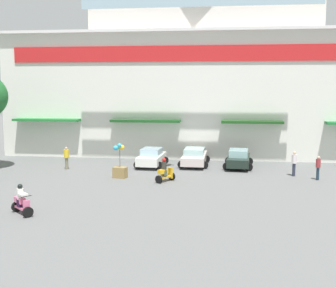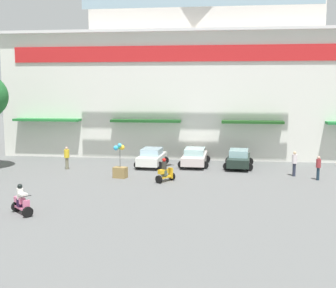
{
  "view_description": "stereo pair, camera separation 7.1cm",
  "coord_description": "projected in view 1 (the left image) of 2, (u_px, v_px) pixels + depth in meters",
  "views": [
    {
      "loc": [
        1.96,
        -6.72,
        6.4
      ],
      "look_at": [
        -1.4,
        19.12,
        2.83
      ],
      "focal_mm": 46.78,
      "sensor_mm": 36.0,
      "label": 1
    },
    {
      "loc": [
        2.03,
        -6.71,
        6.4
      ],
      "look_at": [
        -1.4,
        19.12,
        2.83
      ],
      "focal_mm": 46.78,
      "sensor_mm": 36.0,
      "label": 2
    }
  ],
  "objects": [
    {
      "name": "parked_car_1",
      "position": [
        194.0,
        157.0,
        34.6
      ],
      "size": [
        2.39,
        4.4,
        1.37
      ],
      "color": "beige",
      "rests_on": "ground"
    },
    {
      "name": "parked_car_0",
      "position": [
        152.0,
        157.0,
        34.23
      ],
      "size": [
        2.4,
        3.9,
        1.43
      ],
      "color": "white",
      "rests_on": "ground"
    },
    {
      "name": "colonial_building",
      "position": [
        205.0,
        64.0,
        41.35
      ],
      "size": [
        35.36,
        14.87,
        19.63
      ],
      "color": "silver",
      "rests_on": "ground"
    },
    {
      "name": "balloon_vendor_cart",
      "position": [
        120.0,
        165.0,
        30.02
      ],
      "size": [
        1.0,
        0.77,
        2.44
      ],
      "color": "olive",
      "rests_on": "ground"
    },
    {
      "name": "scooter_rider_4",
      "position": [
        165.0,
        172.0,
        28.81
      ],
      "size": [
        1.23,
        1.49,
        1.6
      ],
      "color": "black",
      "rests_on": "ground"
    },
    {
      "name": "pedestrian_4",
      "position": [
        318.0,
        166.0,
        29.3
      ],
      "size": [
        0.43,
        0.43,
        1.64
      ],
      "color": "#1C2F3D",
      "rests_on": "ground"
    },
    {
      "name": "pedestrian_3",
      "position": [
        66.0,
        157.0,
        33.01
      ],
      "size": [
        0.41,
        0.41,
        1.71
      ],
      "color": "#726E55",
      "rests_on": "ground"
    },
    {
      "name": "scooter_rider_1",
      "position": [
        22.0,
        202.0,
        21.59
      ],
      "size": [
        1.45,
        1.34,
        1.53
      ],
      "color": "black",
      "rests_on": "ground"
    },
    {
      "name": "parked_car_2",
      "position": [
        238.0,
        159.0,
        33.69
      ],
      "size": [
        2.4,
        4.06,
        1.41
      ],
      "color": "black",
      "rests_on": "ground"
    },
    {
      "name": "pedestrian_2",
      "position": [
        294.0,
        162.0,
        30.54
      ],
      "size": [
        0.41,
        0.41,
        1.77
      ],
      "color": "#282D3D",
      "rests_on": "ground"
    },
    {
      "name": "ground_plane",
      "position": [
        181.0,
        222.0,
        20.49
      ],
      "size": [
        128.0,
        128.0,
        0.0
      ],
      "primitive_type": "plane",
      "color": "#5E5F5F"
    }
  ]
}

